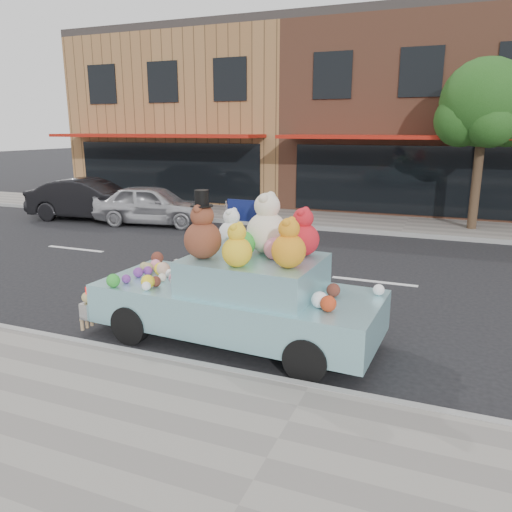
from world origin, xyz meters
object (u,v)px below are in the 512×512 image
at_px(street_tree, 485,111).
at_px(car_dark, 91,199).
at_px(art_car, 239,290).
at_px(car_silver, 153,205).

bearing_deg(street_tree, car_dark, -167.91).
height_order(car_dark, art_car, art_car).
bearing_deg(car_dark, car_silver, -98.28).
xyz_separation_m(car_silver, art_car, (6.57, -7.70, 0.14)).
bearing_deg(car_dark, art_car, -138.60).
distance_m(car_silver, car_dark, 2.59).
bearing_deg(car_dark, street_tree, -86.50).
xyz_separation_m(car_silver, car_dark, (-2.59, -0.01, 0.05)).
bearing_deg(art_car, car_silver, 133.35).
relative_size(car_dark, art_car, 0.97).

